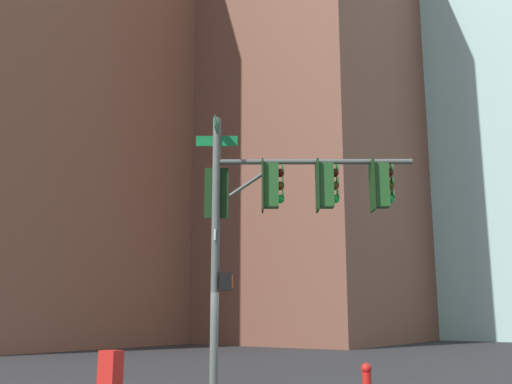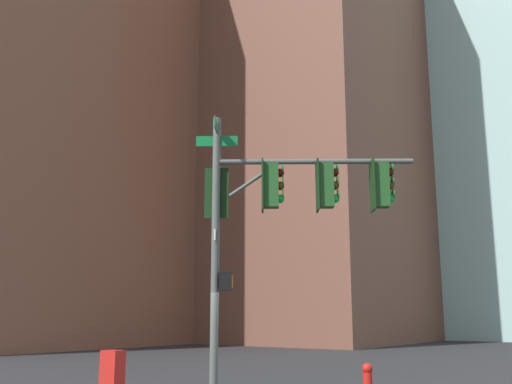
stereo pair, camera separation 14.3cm
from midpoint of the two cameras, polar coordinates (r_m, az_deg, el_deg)
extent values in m
cylinder|color=#4C514C|center=(13.25, -3.60, -6.36)|extent=(0.18, 0.18, 6.48)
cylinder|color=#4C514C|center=(13.64, 5.90, 2.91)|extent=(2.65, 3.72, 0.12)
cylinder|color=#4C514C|center=(13.49, -0.11, 1.04)|extent=(0.66, 0.90, 0.75)
cube|color=#0F6B33|center=(13.85, -3.45, 6.06)|extent=(1.01, 0.72, 0.24)
cube|color=#0F6B33|center=(13.76, -3.46, 4.87)|extent=(0.57, 0.80, 0.24)
cube|color=white|center=(13.31, -3.58, -4.21)|extent=(0.39, 0.28, 0.24)
cube|color=#1E4C1E|center=(13.46, 1.74, 0.59)|extent=(0.47, 0.47, 1.00)
cube|color=black|center=(13.46, 0.93, 0.59)|extent=(0.47, 0.34, 1.16)
sphere|color=#470A07|center=(13.53, 2.60, 1.84)|extent=(0.20, 0.20, 0.20)
cylinder|color=#1E4C1E|center=(13.55, 2.87, 2.21)|extent=(0.21, 0.16, 0.23)
sphere|color=#4C330A|center=(13.46, 2.62, 0.60)|extent=(0.20, 0.20, 0.20)
cylinder|color=#1E4C1E|center=(13.49, 2.89, 0.97)|extent=(0.21, 0.16, 0.23)
sphere|color=green|center=(13.40, 2.63, -0.66)|extent=(0.20, 0.20, 0.20)
cylinder|color=#1E4C1E|center=(13.42, 2.90, -0.28)|extent=(0.21, 0.16, 0.23)
cube|color=#1E4C1E|center=(13.53, 6.99, 0.61)|extent=(0.47, 0.47, 1.00)
cube|color=black|center=(13.51, 6.19, 0.61)|extent=(0.47, 0.34, 1.16)
sphere|color=#470A07|center=(13.62, 7.82, 1.84)|extent=(0.20, 0.20, 0.20)
cylinder|color=#1E4C1E|center=(13.65, 8.08, 2.21)|extent=(0.21, 0.16, 0.23)
sphere|color=#4C330A|center=(13.56, 7.85, 0.61)|extent=(0.20, 0.20, 0.20)
cylinder|color=#1E4C1E|center=(13.58, 8.11, 0.98)|extent=(0.21, 0.16, 0.23)
sphere|color=green|center=(13.50, 7.89, -0.64)|extent=(0.20, 0.20, 0.20)
cylinder|color=#1E4C1E|center=(13.52, 8.15, -0.26)|extent=(0.21, 0.16, 0.23)
cube|color=#1E4C1E|center=(13.72, 12.14, 0.62)|extent=(0.47, 0.47, 1.00)
cube|color=black|center=(13.68, 11.36, 0.62)|extent=(0.47, 0.34, 1.16)
sphere|color=#470A07|center=(13.82, 12.92, 1.84)|extent=(0.20, 0.20, 0.20)
cylinder|color=#1E4C1E|center=(13.86, 13.17, 2.20)|extent=(0.21, 0.16, 0.23)
sphere|color=#4C330A|center=(13.76, 12.98, 0.62)|extent=(0.20, 0.20, 0.20)
cylinder|color=#1E4C1E|center=(13.79, 13.23, 0.99)|extent=(0.21, 0.16, 0.23)
sphere|color=green|center=(13.70, 13.03, -0.61)|extent=(0.20, 0.20, 0.20)
cylinder|color=#1E4C1E|center=(13.73, 13.28, -0.24)|extent=(0.21, 0.16, 0.23)
cube|color=#1E4C1E|center=(13.76, -3.43, -0.25)|extent=(0.47, 0.47, 1.00)
cube|color=black|center=(13.57, -3.49, -0.10)|extent=(0.34, 0.47, 1.16)
sphere|color=#470A07|center=(14.02, -3.35, 0.78)|extent=(0.20, 0.20, 0.20)
cylinder|color=#1E4C1E|center=(14.10, -3.33, 1.09)|extent=(0.16, 0.21, 0.23)
sphere|color=#4C330A|center=(13.96, -3.37, -0.42)|extent=(0.20, 0.20, 0.20)
cylinder|color=#1E4C1E|center=(14.04, -3.34, -0.11)|extent=(0.16, 0.21, 0.23)
sphere|color=green|center=(13.90, -3.38, -1.63)|extent=(0.20, 0.20, 0.20)
cylinder|color=#1E4C1E|center=(13.98, -3.36, -1.31)|extent=(0.16, 0.21, 0.23)
cube|color=black|center=(13.20, -2.58, -8.53)|extent=(0.44, 0.41, 0.40)
cube|color=#EA5914|center=(13.19, -1.99, -8.54)|extent=(0.22, 0.16, 0.28)
sphere|color=red|center=(15.33, 10.88, -16.24)|extent=(0.26, 0.26, 0.26)
cylinder|color=red|center=(15.51, 11.20, -17.60)|extent=(0.10, 0.09, 0.09)
cube|color=red|center=(17.63, -13.34, -16.21)|extent=(0.50, 0.61, 1.05)
cube|color=brown|center=(51.14, 7.13, 7.10)|extent=(21.75, 14.12, 36.67)
cube|color=brown|center=(48.04, -19.10, 7.69)|extent=(20.32, 18.84, 34.73)
cube|color=#845B47|center=(73.96, -12.18, 7.19)|extent=(21.84, 14.85, 51.00)
camera|label=1|loc=(0.07, -89.69, -0.06)|focal=41.83mm
camera|label=2|loc=(0.07, 90.31, 0.06)|focal=41.83mm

